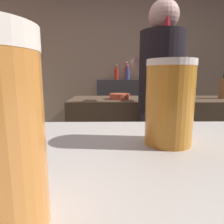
{
  "coord_description": "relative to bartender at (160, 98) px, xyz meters",
  "views": [
    {
      "loc": [
        -0.32,
        -1.28,
        1.15
      ],
      "look_at": [
        -0.31,
        -0.75,
        1.06
      ],
      "focal_mm": 32.07,
      "sensor_mm": 36.0,
      "label": 1
    }
  ],
  "objects": [
    {
      "name": "bartender",
      "position": [
        0.0,
        0.0,
        0.0
      ],
      "size": [
        0.42,
        0.51,
        1.69
      ],
      "rotation": [
        0.0,
        0.0,
        1.56
      ],
      "color": "#362E41",
      "rests_on": "ground"
    },
    {
      "name": "chefs_knife",
      "position": [
        0.28,
        0.4,
        -0.05
      ],
      "size": [
        0.24,
        0.07,
        0.01
      ],
      "primitive_type": "cube",
      "rotation": [
        0.0,
        0.0,
        -0.16
      ],
      "color": "silver",
      "rests_on": "prep_counter"
    },
    {
      "name": "back_shelf",
      "position": [
        -0.12,
        1.66,
        -0.43
      ],
      "size": [
        0.93,
        0.36,
        1.1
      ],
      "primitive_type": "cube",
      "color": "#3C383C",
      "rests_on": "ground"
    },
    {
      "name": "bottle_hot_sauce",
      "position": [
        -0.12,
        1.74,
        0.22
      ],
      "size": [
        0.07,
        0.07,
        0.27
      ],
      "color": "red",
      "rests_on": "back_shelf"
    },
    {
      "name": "prep_counter",
      "position": [
        0.27,
        0.45,
        -0.52
      ],
      "size": [
        2.1,
        0.6,
        0.93
      ],
      "primitive_type": "cube",
      "color": "brown",
      "rests_on": "ground"
    },
    {
      "name": "bottle_soy",
      "position": [
        -0.12,
        1.57,
        0.2
      ],
      "size": [
        0.06,
        0.06,
        0.22
      ],
      "color": "#3B5098",
      "rests_on": "back_shelf"
    },
    {
      "name": "bottle_olive_oil",
      "position": [
        -0.28,
        1.73,
        0.21
      ],
      "size": [
        0.06,
        0.06,
        0.23
      ],
      "color": "red",
      "rests_on": "back_shelf"
    },
    {
      "name": "pint_glass_near",
      "position": [
        -0.3,
        -1.21,
        0.13
      ],
      "size": [
        0.08,
        0.08,
        0.14
      ],
      "color": "orange",
      "rests_on": "bar_counter"
    },
    {
      "name": "mixing_bowl",
      "position": [
        -0.3,
        0.41,
        -0.03
      ],
      "size": [
        0.19,
        0.19,
        0.05
      ],
      "primitive_type": "cylinder",
      "color": "#C54E33",
      "rests_on": "prep_counter"
    },
    {
      "name": "wall_back",
      "position": [
        -0.08,
        1.94,
        0.37
      ],
      "size": [
        5.2,
        0.1,
        2.7
      ],
      "primitive_type": "cube",
      "color": "#90755E",
      "rests_on": "ground"
    }
  ]
}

